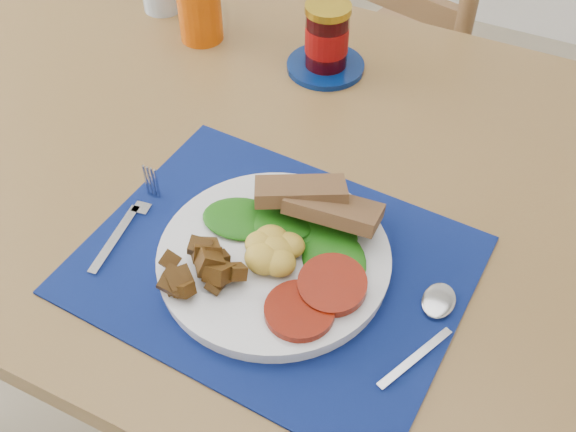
% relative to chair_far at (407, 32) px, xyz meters
% --- Properties ---
extents(table, '(1.40, 0.90, 0.75)m').
position_rel_chair_far_xyz_m(table, '(-0.03, -0.68, 0.09)').
color(table, brown).
rests_on(table, ground).
extents(chair_far, '(0.51, 0.49, 1.14)m').
position_rel_chair_far_xyz_m(chair_far, '(0.00, 0.00, 0.00)').
color(chair_far, brown).
rests_on(chair_far, ground).
extents(placemat, '(0.49, 0.40, 0.00)m').
position_rel_chair_far_xyz_m(placemat, '(0.10, -0.87, 0.17)').
color(placemat, '#040B32').
rests_on(placemat, table).
extents(breakfast_plate, '(0.29, 0.29, 0.07)m').
position_rel_chair_far_xyz_m(breakfast_plate, '(0.10, -0.87, 0.20)').
color(breakfast_plate, silver).
rests_on(breakfast_plate, placemat).
extents(fork, '(0.03, 0.17, 0.00)m').
position_rel_chair_far_xyz_m(fork, '(-0.10, -0.88, 0.18)').
color(fork, '#B2B5BA').
rests_on(fork, placemat).
extents(spoon, '(0.06, 0.17, 0.00)m').
position_rel_chair_far_xyz_m(spoon, '(0.31, -0.86, 0.18)').
color(spoon, '#B2B5BA').
rests_on(spoon, placemat).
extents(juice_glass, '(0.08, 0.08, 0.11)m').
position_rel_chair_far_xyz_m(juice_glass, '(-0.25, -0.45, 0.23)').
color(juice_glass, '#CA4B05').
rests_on(juice_glass, table).
extents(jam_on_saucer, '(0.13, 0.13, 0.12)m').
position_rel_chair_far_xyz_m(jam_on_saucer, '(-0.01, -0.45, 0.22)').
color(jam_on_saucer, '#051B54').
rests_on(jam_on_saucer, table).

